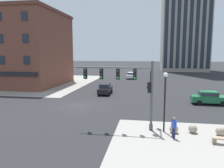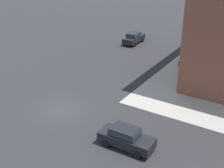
% 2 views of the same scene
% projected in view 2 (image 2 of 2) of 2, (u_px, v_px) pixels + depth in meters
% --- Properties ---
extents(ground_plane, '(320.00, 320.00, 0.00)m').
position_uv_depth(ground_plane, '(62.00, 109.00, 30.71)').
color(ground_plane, '#262628').
extents(car_main_southbound_near, '(1.94, 4.43, 1.68)m').
position_uv_depth(car_main_southbound_near, '(126.00, 137.00, 24.91)').
color(car_main_southbound_near, black).
rests_on(car_main_southbound_near, ground).
extents(car_main_southbound_far, '(4.46, 2.01, 1.68)m').
position_uv_depth(car_main_southbound_far, '(134.00, 37.00, 48.38)').
color(car_main_southbound_far, black).
rests_on(car_main_southbound_far, ground).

